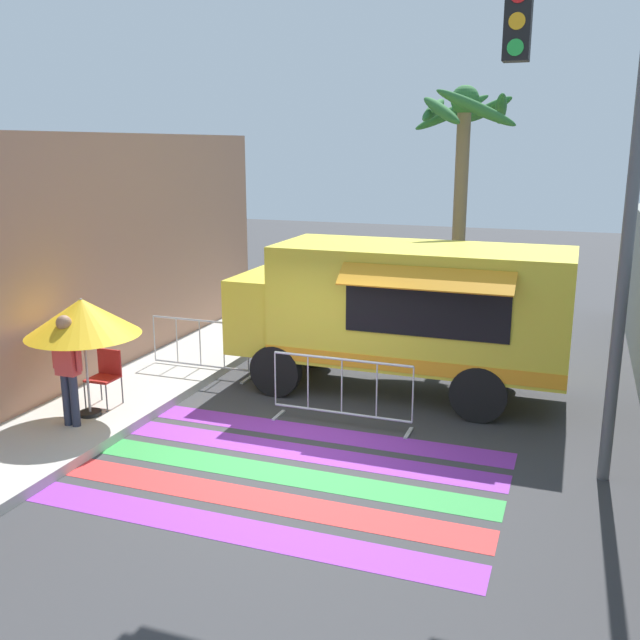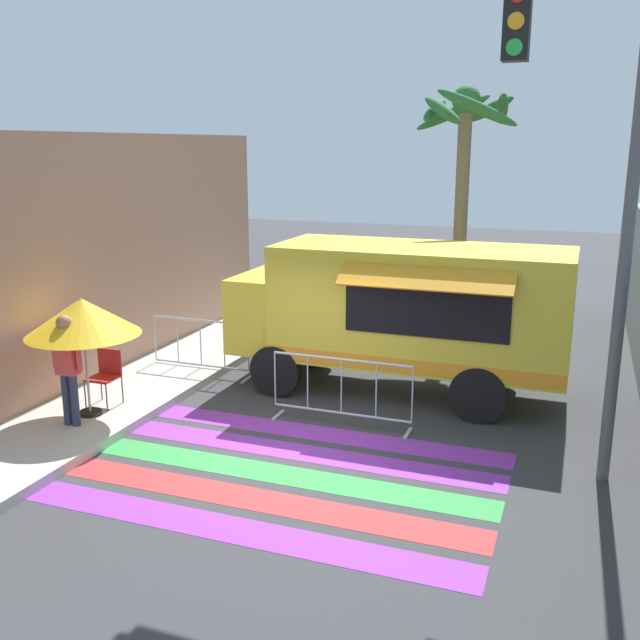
{
  "view_description": "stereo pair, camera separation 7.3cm",
  "coord_description": "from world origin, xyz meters",
  "px_view_note": "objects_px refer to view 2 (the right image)",
  "views": [
    {
      "loc": [
        3.78,
        -9.05,
        4.41
      ],
      "look_at": [
        -0.26,
        2.05,
        1.48
      ],
      "focal_mm": 40.0,
      "sensor_mm": 36.0,
      "label": 1
    },
    {
      "loc": [
        3.85,
        -9.03,
        4.41
      ],
      "look_at": [
        -0.26,
        2.05,
        1.48
      ],
      "focal_mm": 40.0,
      "sensor_mm": 36.0,
      "label": 2
    }
  ],
  "objects_px": {
    "patio_umbrella": "(82,317)",
    "palm_tree": "(464,154)",
    "folding_chair": "(106,372)",
    "vendor_person": "(67,363)",
    "food_truck": "(395,307)",
    "barricade_front": "(341,392)",
    "barricade_side": "(201,347)",
    "traffic_signal_pole": "(566,131)"
  },
  "relations": [
    {
      "from": "patio_umbrella",
      "to": "palm_tree",
      "type": "distance_m",
      "value": 8.65
    },
    {
      "from": "folding_chair",
      "to": "barricade_front",
      "type": "xyz_separation_m",
      "value": [
        3.87,
        0.82,
        -0.15
      ]
    },
    {
      "from": "patio_umbrella",
      "to": "barricade_side",
      "type": "xyz_separation_m",
      "value": [
        0.45,
        2.82,
        -1.21
      ]
    },
    {
      "from": "vendor_person",
      "to": "palm_tree",
      "type": "xyz_separation_m",
      "value": [
        4.7,
        7.29,
        3.04
      ]
    },
    {
      "from": "food_truck",
      "to": "patio_umbrella",
      "type": "bearing_deg",
      "value": -142.99
    },
    {
      "from": "folding_chair",
      "to": "vendor_person",
      "type": "xyz_separation_m",
      "value": [
        0.06,
        -0.98,
        0.45
      ]
    },
    {
      "from": "folding_chair",
      "to": "barricade_side",
      "type": "xyz_separation_m",
      "value": [
        0.49,
        2.29,
        -0.15
      ]
    },
    {
      "from": "food_truck",
      "to": "vendor_person",
      "type": "bearing_deg",
      "value": -139.12
    },
    {
      "from": "vendor_person",
      "to": "barricade_front",
      "type": "bearing_deg",
      "value": 21.83
    },
    {
      "from": "barricade_front",
      "to": "barricade_side",
      "type": "height_order",
      "value": "same"
    },
    {
      "from": "folding_chair",
      "to": "vendor_person",
      "type": "bearing_deg",
      "value": -103.59
    },
    {
      "from": "food_truck",
      "to": "patio_umbrella",
      "type": "height_order",
      "value": "food_truck"
    },
    {
      "from": "folding_chair",
      "to": "vendor_person",
      "type": "height_order",
      "value": "vendor_person"
    },
    {
      "from": "barricade_side",
      "to": "traffic_signal_pole",
      "type": "bearing_deg",
      "value": -17.64
    },
    {
      "from": "vendor_person",
      "to": "palm_tree",
      "type": "height_order",
      "value": "palm_tree"
    },
    {
      "from": "food_truck",
      "to": "barricade_side",
      "type": "xyz_separation_m",
      "value": [
        -3.77,
        -0.36,
        -1.02
      ]
    },
    {
      "from": "barricade_front",
      "to": "vendor_person",
      "type": "bearing_deg",
      "value": -154.73
    },
    {
      "from": "barricade_side",
      "to": "palm_tree",
      "type": "bearing_deg",
      "value": 43.23
    },
    {
      "from": "traffic_signal_pole",
      "to": "patio_umbrella",
      "type": "distance_m",
      "value": 7.52
    },
    {
      "from": "patio_umbrella",
      "to": "vendor_person",
      "type": "distance_m",
      "value": 0.76
    },
    {
      "from": "barricade_front",
      "to": "barricade_side",
      "type": "xyz_separation_m",
      "value": [
        -3.39,
        1.47,
        -0.01
      ]
    },
    {
      "from": "food_truck",
      "to": "traffic_signal_pole",
      "type": "xyz_separation_m",
      "value": [
        2.72,
        -2.42,
        2.98
      ]
    },
    {
      "from": "food_truck",
      "to": "barricade_front",
      "type": "relative_size",
      "value": 2.56
    },
    {
      "from": "traffic_signal_pole",
      "to": "vendor_person",
      "type": "distance_m",
      "value": 7.8
    },
    {
      "from": "food_truck",
      "to": "folding_chair",
      "type": "bearing_deg",
      "value": -148.08
    },
    {
      "from": "vendor_person",
      "to": "barricade_front",
      "type": "relative_size",
      "value": 0.76
    },
    {
      "from": "patio_umbrella",
      "to": "vendor_person",
      "type": "height_order",
      "value": "patio_umbrella"
    },
    {
      "from": "vendor_person",
      "to": "food_truck",
      "type": "bearing_deg",
      "value": 37.44
    },
    {
      "from": "patio_umbrella",
      "to": "barricade_front",
      "type": "relative_size",
      "value": 0.82
    },
    {
      "from": "barricade_side",
      "to": "folding_chair",
      "type": "bearing_deg",
      "value": -101.98
    },
    {
      "from": "patio_umbrella",
      "to": "palm_tree",
      "type": "relative_size",
      "value": 0.34
    },
    {
      "from": "traffic_signal_pole",
      "to": "vendor_person",
      "type": "height_order",
      "value": "traffic_signal_pole"
    },
    {
      "from": "palm_tree",
      "to": "barricade_front",
      "type": "bearing_deg",
      "value": -99.15
    },
    {
      "from": "vendor_person",
      "to": "patio_umbrella",
      "type": "bearing_deg",
      "value": 88.93
    },
    {
      "from": "palm_tree",
      "to": "patio_umbrella",
      "type": "bearing_deg",
      "value": -124.61
    },
    {
      "from": "barricade_front",
      "to": "patio_umbrella",
      "type": "bearing_deg",
      "value": -160.65
    },
    {
      "from": "barricade_side",
      "to": "barricade_front",
      "type": "bearing_deg",
      "value": -23.51
    },
    {
      "from": "patio_umbrella",
      "to": "folding_chair",
      "type": "relative_size",
      "value": 2.08
    },
    {
      "from": "folding_chair",
      "to": "palm_tree",
      "type": "xyz_separation_m",
      "value": [
        4.76,
        6.31,
        3.49
      ]
    },
    {
      "from": "food_truck",
      "to": "barricade_front",
      "type": "height_order",
      "value": "food_truck"
    },
    {
      "from": "vendor_person",
      "to": "barricade_side",
      "type": "relative_size",
      "value": 0.85
    },
    {
      "from": "traffic_signal_pole",
      "to": "vendor_person",
      "type": "xyz_separation_m",
      "value": [
        -6.92,
        -1.21,
        -3.4
      ]
    }
  ]
}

